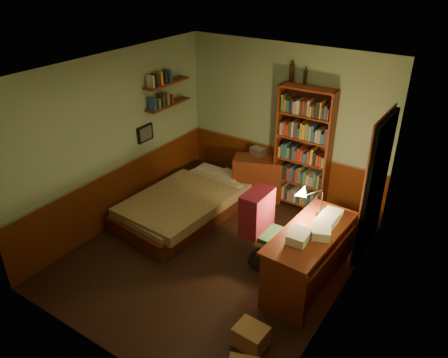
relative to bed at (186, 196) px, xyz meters
The scene contains 23 objects.
floor 1.22m from the bed, 33.19° to the right, with size 3.50×4.00×0.02m, color black.
ceiling 2.56m from the bed, 33.19° to the right, with size 3.50×4.00×0.02m, color silver.
wall_back 1.94m from the bed, 54.44° to the left, with size 3.50×0.02×2.60m, color gray.
wall_left 1.40m from the bed, 140.65° to the right, with size 0.02×4.00×2.60m, color gray.
wall_right 2.98m from the bed, 13.16° to the right, with size 0.02×4.00×2.60m, color gray.
wall_front 2.99m from the bed, 69.73° to the right, with size 3.50×0.02×2.60m, color gray.
doorway 2.86m from the bed, 13.73° to the left, with size 0.06×0.90×2.00m, color black.
door_trim 2.82m from the bed, 13.91° to the left, with size 0.02×0.98×2.08m, color #441B0E.
bed is the anchor object (origin of this frame).
dresser 1.31m from the bed, 59.26° to the left, with size 0.82×0.41×0.73m, color maroon.
mini_stereo 1.45m from the bed, 65.15° to the left, with size 0.23×0.18×0.13m, color #B2B2B7.
bookshelf 1.97m from the bed, 40.86° to the left, with size 0.87×0.27×2.03m, color maroon.
bottle_left 2.50m from the bed, 51.09° to the left, with size 0.07×0.07×0.27m, color black.
bottle_right 2.58m from the bed, 45.72° to the left, with size 0.05×0.05×0.20m, color black.
desk 2.34m from the bed, 11.27° to the right, with size 0.62×1.49×0.80m, color maroon.
paper_stack 2.52m from the bed, 11.06° to the right, with size 0.21×0.29×0.12m, color silver.
desk_lamp 2.37m from the bed, ahead, with size 0.17×0.17×0.55m, color black.
office_chair 1.73m from the bed, 12.35° to the right, with size 0.45×0.40×0.91m, color #386440.
red_jacket 2.06m from the bed, 17.69° to the right, with size 0.27×0.50×0.60m, color #A42138.
wall_shelf_lower 1.50m from the bed, 145.19° to the left, with size 0.20×0.90×0.03m, color maroon.
wall_shelf_upper 1.81m from the bed, 145.19° to the left, with size 0.20×0.90×0.03m, color maroon.
framed_picture 1.18m from the bed, behind, with size 0.04×0.32×0.26m, color black.
cardboard_box_b 2.80m from the bed, 37.83° to the right, with size 0.34×0.28×0.24m, color #A78356.
Camera 1 is at (2.84, -4.03, 3.84)m, focal length 35.00 mm.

